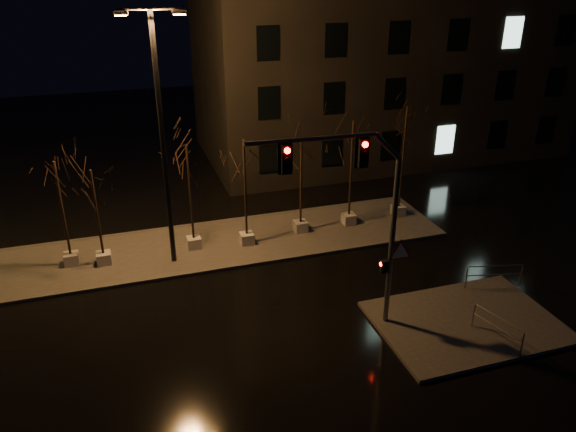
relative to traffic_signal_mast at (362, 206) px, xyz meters
name	(u,v)px	position (x,y,z in m)	size (l,w,h in m)	color
ground	(258,309)	(-3.26, 2.40, -5.17)	(90.00, 90.00, 0.00)	black
median	(227,243)	(-3.26, 8.40, -5.10)	(22.00, 5.00, 0.15)	#403D39
sidewalk_corner	(466,322)	(4.24, -1.10, -5.10)	(7.00, 5.00, 0.15)	#403D39
building	(382,45)	(10.74, 20.40, 2.33)	(25.00, 12.00, 15.00)	black
tree_0	(58,186)	(-10.57, 8.36, -1.11)	(1.80, 1.80, 5.15)	beige
tree_1	(94,192)	(-9.13, 7.97, -1.43)	(1.80, 1.80, 4.73)	beige
tree_2	(188,169)	(-4.91, 8.25, -0.95)	(1.80, 1.80, 5.37)	beige
tree_3	(244,164)	(-2.34, 7.89, -0.87)	(1.80, 1.80, 5.48)	beige
tree_4	(301,160)	(0.64, 8.39, -1.13)	(1.80, 1.80, 5.13)	beige
tree_5	(352,145)	(3.38, 8.47, -0.64)	(1.80, 1.80, 5.77)	beige
tree_6	(405,132)	(6.41, 8.63, -0.30)	(1.80, 1.80, 6.23)	beige
traffic_signal_mast	(362,206)	(0.00, 0.00, 0.00)	(6.25, 0.57, 7.65)	slate
streetlight_main	(161,127)	(-6.02, 7.25, 1.42)	(2.79, 0.58, 11.17)	black
guard_rail_a	(494,273)	(6.74, 0.70, -4.33)	(2.39, 0.61, 1.06)	slate
guard_rail_b	(497,325)	(4.51, -2.51, -4.35)	(0.62, 2.13, 1.05)	slate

